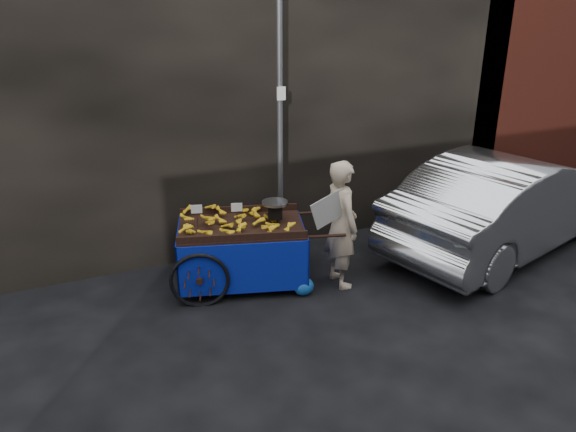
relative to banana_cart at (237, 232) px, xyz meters
name	(u,v)px	position (x,y,z in m)	size (l,w,h in m)	color
ground	(298,297)	(0.57, -0.68, -0.75)	(80.00, 80.00, 0.00)	black
building_wall	(253,73)	(0.97, 1.92, 1.75)	(13.50, 2.00, 5.00)	black
street_pole	(280,122)	(0.87, 0.62, 1.25)	(0.12, 0.10, 4.00)	slate
banana_cart	(237,232)	(0.00, 0.00, 0.00)	(2.43, 1.58, 1.22)	black
vendor	(341,224)	(1.25, -0.55, 0.11)	(0.74, 0.63, 1.72)	#CAB396
plastic_bag	(304,286)	(0.67, -0.65, -0.63)	(0.27, 0.21, 0.24)	#1756B3
parked_car	(508,202)	(4.12, -0.51, -0.02)	(1.55, 4.45, 1.47)	silver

